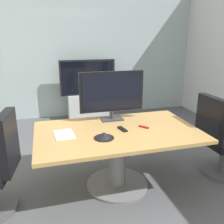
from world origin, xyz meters
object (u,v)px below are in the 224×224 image
(tv_monitor, at_px, (112,93))
(wall_display_unit, at_px, (88,99))
(office_chair_right, at_px, (218,143))
(conference_phone, at_px, (104,136))
(remote_control, at_px, (122,129))
(conference_table, at_px, (118,145))

(tv_monitor, height_order, wall_display_unit, tv_monitor)
(office_chair_right, height_order, tv_monitor, tv_monitor)
(wall_display_unit, bearing_deg, office_chair_right, -66.39)
(tv_monitor, xyz_separation_m, wall_display_unit, (0.09, 2.30, -0.66))
(office_chair_right, relative_size, conference_phone, 4.95)
(wall_display_unit, height_order, remote_control, wall_display_unit)
(conference_table, distance_m, conference_phone, 0.36)
(office_chair_right, relative_size, wall_display_unit, 0.83)
(conference_table, relative_size, wall_display_unit, 1.45)
(conference_phone, xyz_separation_m, remote_control, (0.27, 0.18, -0.02))
(wall_display_unit, height_order, conference_phone, wall_display_unit)
(tv_monitor, bearing_deg, conference_phone, -113.32)
(conference_phone, bearing_deg, office_chair_right, 3.02)
(conference_phone, relative_size, remote_control, 1.29)
(office_chair_right, relative_size, tv_monitor, 1.30)
(tv_monitor, bearing_deg, wall_display_unit, 87.77)
(conference_table, distance_m, wall_display_unit, 2.70)
(conference_table, xyz_separation_m, office_chair_right, (1.35, -0.10, -0.09))
(conference_phone, distance_m, remote_control, 0.33)
(conference_table, height_order, wall_display_unit, wall_display_unit)
(office_chair_right, height_order, remote_control, office_chair_right)
(tv_monitor, distance_m, wall_display_unit, 2.39)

